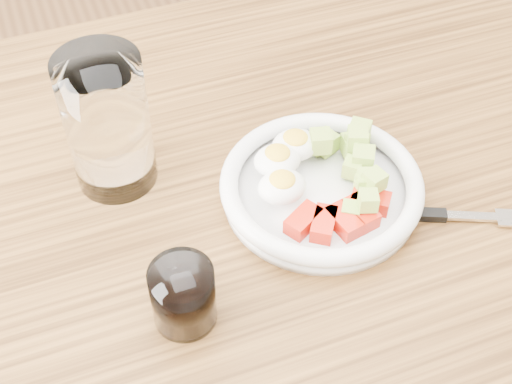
# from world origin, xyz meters

# --- Properties ---
(dining_table) EXTENTS (1.50, 0.90, 0.77)m
(dining_table) POSITION_xyz_m (0.00, 0.00, 0.67)
(dining_table) COLOR brown
(dining_table) RESTS_ON ground
(bowl) EXTENTS (0.23, 0.23, 0.06)m
(bowl) POSITION_xyz_m (0.07, 0.00, 0.79)
(bowl) COLOR white
(bowl) RESTS_ON dining_table
(fork) EXTENTS (0.21, 0.10, 0.01)m
(fork) POSITION_xyz_m (0.17, -0.07, 0.77)
(fork) COLOR black
(fork) RESTS_ON dining_table
(water_glass) EXTENTS (0.09, 0.09, 0.17)m
(water_glass) POSITION_xyz_m (-0.15, 0.12, 0.85)
(water_glass) COLOR white
(water_glass) RESTS_ON dining_table
(coffee_glass) EXTENTS (0.06, 0.06, 0.07)m
(coffee_glass) POSITION_xyz_m (-0.13, -0.10, 0.81)
(coffee_glass) COLOR white
(coffee_glass) RESTS_ON dining_table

